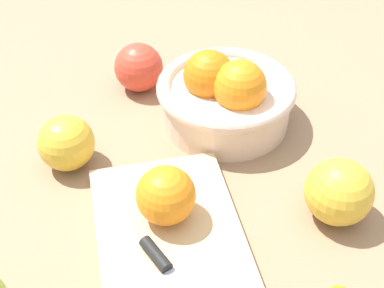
{
  "coord_description": "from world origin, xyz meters",
  "views": [
    {
      "loc": [
        0.47,
        -0.05,
        0.48
      ],
      "look_at": [
        -0.02,
        0.05,
        0.04
      ],
      "focal_mm": 49.85,
      "sensor_mm": 36.0,
      "label": 1
    }
  ],
  "objects_px": {
    "bowl": "(225,96)",
    "apple_back_right": "(339,192)",
    "knife": "(173,277)",
    "apple_front_left": "(66,143)",
    "orange_on_board": "(170,195)",
    "cutting_board": "(170,245)",
    "apple_mid_left": "(141,67)"
  },
  "relations": [
    {
      "from": "orange_on_board",
      "to": "knife",
      "type": "relative_size",
      "value": 0.46
    },
    {
      "from": "cutting_board",
      "to": "orange_on_board",
      "type": "distance_m",
      "value": 0.06
    },
    {
      "from": "apple_front_left",
      "to": "knife",
      "type": "bearing_deg",
      "value": 25.74
    },
    {
      "from": "apple_mid_left",
      "to": "apple_front_left",
      "type": "height_order",
      "value": "apple_mid_left"
    },
    {
      "from": "cutting_board",
      "to": "orange_on_board",
      "type": "relative_size",
      "value": 3.83
    },
    {
      "from": "bowl",
      "to": "knife",
      "type": "height_order",
      "value": "bowl"
    },
    {
      "from": "cutting_board",
      "to": "knife",
      "type": "bearing_deg",
      "value": -4.78
    },
    {
      "from": "orange_on_board",
      "to": "bowl",
      "type": "bearing_deg",
      "value": 149.42
    },
    {
      "from": "bowl",
      "to": "orange_on_board",
      "type": "xyz_separation_m",
      "value": [
        0.18,
        -0.11,
        0.01
      ]
    },
    {
      "from": "bowl",
      "to": "apple_back_right",
      "type": "height_order",
      "value": "bowl"
    },
    {
      "from": "apple_front_left",
      "to": "orange_on_board",
      "type": "bearing_deg",
      "value": 41.85
    },
    {
      "from": "knife",
      "to": "apple_back_right",
      "type": "bearing_deg",
      "value": 108.39
    },
    {
      "from": "cutting_board",
      "to": "apple_back_right",
      "type": "height_order",
      "value": "apple_back_right"
    },
    {
      "from": "cutting_board",
      "to": "knife",
      "type": "relative_size",
      "value": 1.75
    },
    {
      "from": "knife",
      "to": "apple_front_left",
      "type": "distance_m",
      "value": 0.24
    },
    {
      "from": "knife",
      "to": "apple_front_left",
      "type": "xyz_separation_m",
      "value": [
        -0.21,
        -0.1,
        0.01
      ]
    },
    {
      "from": "orange_on_board",
      "to": "knife",
      "type": "bearing_deg",
      "value": -7.01
    },
    {
      "from": "cutting_board",
      "to": "apple_front_left",
      "type": "bearing_deg",
      "value": -146.43
    },
    {
      "from": "apple_front_left",
      "to": "cutting_board",
      "type": "bearing_deg",
      "value": 33.57
    },
    {
      "from": "apple_front_left",
      "to": "apple_back_right",
      "type": "bearing_deg",
      "value": 64.33
    },
    {
      "from": "orange_on_board",
      "to": "cutting_board",
      "type": "bearing_deg",
      "value": -10.27
    },
    {
      "from": "bowl",
      "to": "apple_back_right",
      "type": "distance_m",
      "value": 0.22
    },
    {
      "from": "cutting_board",
      "to": "apple_front_left",
      "type": "distance_m",
      "value": 0.2
    },
    {
      "from": "cutting_board",
      "to": "apple_back_right",
      "type": "xyz_separation_m",
      "value": [
        -0.02,
        0.2,
        0.03
      ]
    },
    {
      "from": "orange_on_board",
      "to": "apple_front_left",
      "type": "distance_m",
      "value": 0.17
    },
    {
      "from": "bowl",
      "to": "apple_front_left",
      "type": "relative_size",
      "value": 2.65
    },
    {
      "from": "apple_mid_left",
      "to": "apple_front_left",
      "type": "distance_m",
      "value": 0.19
    },
    {
      "from": "orange_on_board",
      "to": "knife",
      "type": "xyz_separation_m",
      "value": [
        0.09,
        -0.01,
        -0.03
      ]
    },
    {
      "from": "orange_on_board",
      "to": "apple_front_left",
      "type": "height_order",
      "value": "orange_on_board"
    },
    {
      "from": "bowl",
      "to": "cutting_board",
      "type": "height_order",
      "value": "bowl"
    },
    {
      "from": "bowl",
      "to": "apple_front_left",
      "type": "height_order",
      "value": "bowl"
    },
    {
      "from": "knife",
      "to": "apple_front_left",
      "type": "relative_size",
      "value": 2.03
    }
  ]
}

